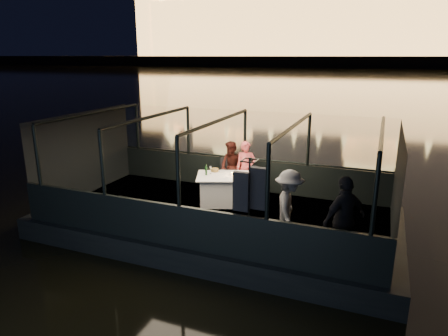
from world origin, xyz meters
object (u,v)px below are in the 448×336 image
at_px(dining_table_central, 225,189).
at_px(passenger_stripe, 289,205).
at_px(person_man_maroon, 231,167).
at_px(wine_bottle, 206,169).
at_px(chair_port_right, 250,180).
at_px(coat_stand, 249,211).
at_px(passenger_dark, 344,219).
at_px(chair_port_left, 226,178).
at_px(person_woman_coral, 246,169).

xyz_separation_m(dining_table_central, passenger_stripe, (2.07, -1.71, 0.47)).
relative_size(person_man_maroon, wine_bottle, 5.30).
xyz_separation_m(person_man_maroon, wine_bottle, (-0.31, -1.04, 0.17)).
bearing_deg(person_man_maroon, chair_port_right, 13.10).
xyz_separation_m(coat_stand, passenger_dark, (1.73, 0.41, -0.05)).
xyz_separation_m(person_man_maroon, passenger_dark, (3.35, -2.92, 0.10)).
height_order(chair_port_left, person_woman_coral, person_woman_coral).
relative_size(dining_table_central, person_man_maroon, 0.99).
xyz_separation_m(chair_port_left, person_woman_coral, (0.59, 0.04, 0.30)).
relative_size(chair_port_left, person_woman_coral, 0.63).
bearing_deg(wine_bottle, passenger_stripe, -31.70).
bearing_deg(passenger_dark, dining_table_central, -81.84).
bearing_deg(dining_table_central, passenger_stripe, -39.43).
bearing_deg(passenger_dark, person_woman_coral, -93.92).
height_order(dining_table_central, wine_bottle, wine_bottle).
bearing_deg(passenger_dark, wine_bottle, -76.76).
xyz_separation_m(dining_table_central, coat_stand, (1.46, -2.42, 0.51)).
relative_size(person_woman_coral, passenger_dark, 0.91).
bearing_deg(chair_port_left, coat_stand, -67.60).
relative_size(person_woman_coral, person_man_maroon, 1.04).
distance_m(chair_port_right, person_man_maroon, 0.67).
distance_m(chair_port_right, passenger_dark, 3.96).
xyz_separation_m(chair_port_left, passenger_stripe, (2.36, -2.48, 0.40)).
distance_m(dining_table_central, passenger_dark, 3.79).
bearing_deg(chair_port_right, passenger_stripe, -39.55).
relative_size(person_woman_coral, wine_bottle, 5.53).
height_order(chair_port_left, chair_port_right, chair_port_left).
bearing_deg(chair_port_right, person_woman_coral, -163.72).
bearing_deg(passenger_dark, passenger_stripe, -64.81).
relative_size(coat_stand, passenger_dark, 1.16).
relative_size(passenger_stripe, passenger_dark, 0.95).
relative_size(dining_table_central, chair_port_right, 1.73).
height_order(chair_port_right, passenger_stripe, passenger_stripe).
distance_m(chair_port_right, coat_stand, 3.42).
distance_m(chair_port_right, wine_bottle, 1.38).
distance_m(passenger_stripe, passenger_dark, 1.15).
distance_m(chair_port_left, person_man_maroon, 0.35).
bearing_deg(wine_bottle, passenger_dark, -27.14).
bearing_deg(person_woman_coral, dining_table_central, -132.80).
height_order(dining_table_central, passenger_stripe, passenger_stripe).
bearing_deg(person_man_maroon, chair_port_left, -107.72).
bearing_deg(passenger_dark, coat_stand, -36.14).
distance_m(chair_port_left, passenger_stripe, 3.45).
relative_size(chair_port_left, coat_stand, 0.49).
xyz_separation_m(dining_table_central, chair_port_right, (0.42, 0.81, 0.06)).
height_order(chair_port_right, passenger_dark, passenger_dark).
distance_m(passenger_stripe, wine_bottle, 3.00).
bearing_deg(coat_stand, passenger_dark, 13.49).
relative_size(chair_port_right, passenger_dark, 0.50).
bearing_deg(passenger_stripe, chair_port_left, 31.12).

